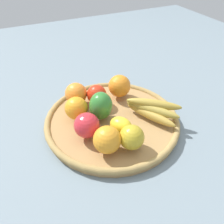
{
  "coord_description": "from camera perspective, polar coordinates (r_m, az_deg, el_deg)",
  "views": [
    {
      "loc": [
        -0.26,
        -0.54,
        0.53
      ],
      "look_at": [
        0.0,
        0.0,
        0.05
      ],
      "focal_mm": 36.98,
      "sensor_mm": 36.0,
      "label": 1
    }
  ],
  "objects": [
    {
      "name": "bell_pepper",
      "position": [
        0.75,
        -2.8,
        1.57
      ],
      "size": [
        0.11,
        0.11,
        0.1
      ],
      "primitive_type": "ellipsoid",
      "rotation": [
        0.0,
        0.0,
        0.89
      ],
      "color": "#31782E",
      "rests_on": "basket"
    },
    {
      "name": "apple_0",
      "position": [
        0.69,
        -6.26,
        -3.3
      ],
      "size": [
        0.1,
        0.1,
        0.08
      ],
      "primitive_type": "sphere",
      "rotation": [
        0.0,
        0.0,
        0.36
      ],
      "color": "red",
      "rests_on": "basket"
    },
    {
      "name": "lemon_0",
      "position": [
        0.71,
        2.2,
        -3.37
      ],
      "size": [
        0.08,
        0.09,
        0.05
      ],
      "primitive_type": "ellipsoid",
      "rotation": [
        0.0,
        0.0,
        2.13
      ],
      "color": "yellow",
      "rests_on": "basket"
    },
    {
      "name": "banana_bunch",
      "position": [
        0.78,
        9.89,
        0.65
      ],
      "size": [
        0.16,
        0.18,
        0.06
      ],
      "color": "#B8913A",
      "rests_on": "basket"
    },
    {
      "name": "orange_3",
      "position": [
        0.65,
        -1.22,
        -6.86
      ],
      "size": [
        0.11,
        0.11,
        0.08
      ],
      "primitive_type": "sphere",
      "rotation": [
        0.0,
        0.0,
        2.14
      ],
      "color": "orange",
      "rests_on": "basket"
    },
    {
      "name": "orange_1",
      "position": [
        0.83,
        -8.89,
        4.5
      ],
      "size": [
        0.11,
        0.11,
        0.08
      ],
      "primitive_type": "sphere",
      "rotation": [
        0.0,
        0.0,
        2.64
      ],
      "color": "orange",
      "rests_on": "basket"
    },
    {
      "name": "basket",
      "position": [
        0.79,
        0.0,
        -2.05
      ],
      "size": [
        0.46,
        0.46,
        0.03
      ],
      "color": "#A57D4B",
      "rests_on": "ground_plane"
    },
    {
      "name": "ground_plane",
      "position": [
        0.8,
        0.0,
        -2.98
      ],
      "size": [
        2.4,
        2.4,
        0.0
      ],
      "primitive_type": "plane",
      "color": "slate",
      "rests_on": "ground"
    },
    {
      "name": "apple_1",
      "position": [
        0.66,
        4.89,
        -6.25
      ],
      "size": [
        0.1,
        0.1,
        0.07
      ],
      "primitive_type": "sphere",
      "rotation": [
        0.0,
        0.0,
        5.74
      ],
      "color": "gold",
      "rests_on": "basket"
    },
    {
      "name": "orange_2",
      "position": [
        0.77,
        -8.8,
        0.94
      ],
      "size": [
        0.1,
        0.1,
        0.08
      ],
      "primitive_type": "sphere",
      "rotation": [
        0.0,
        0.0,
        0.31
      ],
      "color": "orange",
      "rests_on": "basket"
    },
    {
      "name": "apple_2",
      "position": [
        0.83,
        -3.81,
        4.32
      ],
      "size": [
        0.09,
        0.09,
        0.07
      ],
      "primitive_type": "sphere",
      "rotation": [
        0.0,
        0.0,
        2.89
      ],
      "color": "red",
      "rests_on": "basket"
    },
    {
      "name": "orange_0",
      "position": [
        0.86,
        1.85,
        6.45
      ],
      "size": [
        0.11,
        0.11,
        0.08
      ],
      "primitive_type": "sphere",
      "rotation": [
        0.0,
        0.0,
        0.44
      ],
      "color": "orange",
      "rests_on": "basket"
    }
  ]
}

